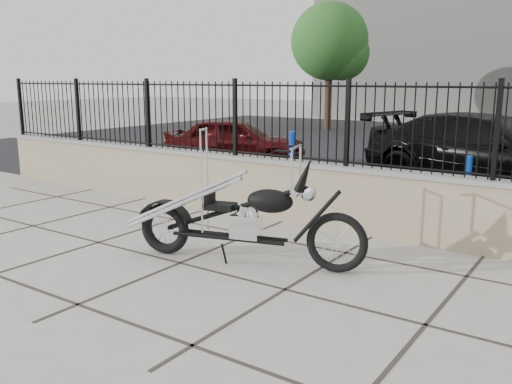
{
  "coord_description": "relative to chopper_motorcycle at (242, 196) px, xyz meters",
  "views": [
    {
      "loc": [
        4.31,
        -4.65,
        2.2
      ],
      "look_at": [
        0.6,
        0.76,
        0.83
      ],
      "focal_mm": 38.0,
      "sensor_mm": 36.0,
      "label": 1
    }
  ],
  "objects": [
    {
      "name": "chopper_motorcycle",
      "position": [
        0.0,
        0.0,
        0.0
      ],
      "size": [
        2.78,
        1.21,
        1.65
      ],
      "primitive_type": null,
      "rotation": [
        0.0,
        0.0,
        0.27
      ],
      "color": "black",
      "rests_on": "ground_plane"
    },
    {
      "name": "parking_lot",
      "position": [
        -0.6,
        12.04,
        -0.83
      ],
      "size": [
        30.0,
        30.0,
        0.0
      ],
      "primitive_type": "plane",
      "color": "black",
      "rests_on": "ground"
    },
    {
      "name": "bollard_a",
      "position": [
        -2.0,
        4.55,
        -0.26
      ],
      "size": [
        0.15,
        0.15,
        1.13
      ],
      "primitive_type": "cylinder",
      "rotation": [
        0.0,
        0.0,
        0.08
      ],
      "color": "#0D39CA",
      "rests_on": "ground_plane"
    },
    {
      "name": "ground_plane",
      "position": [
        -0.6,
        -0.46,
        -0.83
      ],
      "size": [
        90.0,
        90.0,
        0.0
      ],
      "primitive_type": "plane",
      "color": "#99968E",
      "rests_on": "ground"
    },
    {
      "name": "tree_left",
      "position": [
        -7.27,
        16.52,
        3.09
      ],
      "size": [
        3.32,
        3.32,
        5.6
      ],
      "rotation": [
        0.0,
        0.0,
        0.29
      ],
      "color": "#382619",
      "rests_on": "ground_plane"
    },
    {
      "name": "car_black",
      "position": [
        1.46,
        6.5,
        -0.07
      ],
      "size": [
        5.56,
        3.3,
        1.51
      ],
      "primitive_type": "imported",
      "rotation": [
        0.0,
        0.0,
        1.33
      ],
      "color": "black",
      "rests_on": "parking_lot"
    },
    {
      "name": "car_red",
      "position": [
        -4.63,
        6.11,
        -0.21
      ],
      "size": [
        3.92,
        2.86,
        1.24
      ],
      "primitive_type": "imported",
      "rotation": [
        0.0,
        0.0,
        2.0
      ],
      "color": "#3C080A",
      "rests_on": "parking_lot"
    },
    {
      "name": "iron_fence",
      "position": [
        -0.6,
        2.04,
        0.73
      ],
      "size": [
        14.0,
        0.08,
        1.2
      ],
      "primitive_type": "cube",
      "color": "black",
      "rests_on": "retaining_wall"
    },
    {
      "name": "retaining_wall",
      "position": [
        -0.6,
        2.04,
        -0.35
      ],
      "size": [
        14.0,
        0.36,
        0.96
      ],
      "primitive_type": "cube",
      "color": "gray",
      "rests_on": "ground_plane"
    },
    {
      "name": "bollard_b",
      "position": [
        1.58,
        4.35,
        -0.36
      ],
      "size": [
        0.12,
        0.12,
        0.93
      ],
      "primitive_type": "cylinder",
      "rotation": [
        0.0,
        0.0,
        -0.09
      ],
      "color": "#0C24BA",
      "rests_on": "ground_plane"
    }
  ]
}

